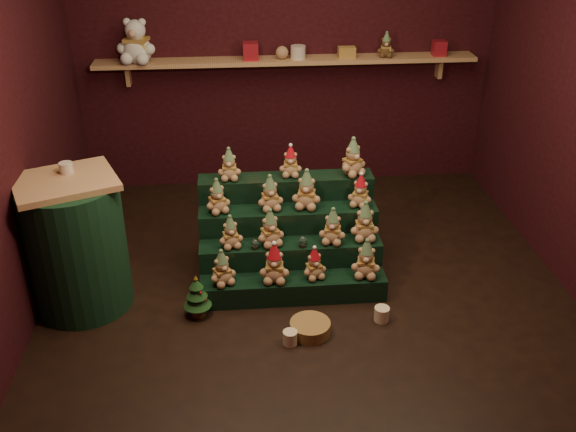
{
  "coord_description": "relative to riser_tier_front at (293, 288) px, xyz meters",
  "views": [
    {
      "loc": [
        -0.51,
        -4.12,
        2.87
      ],
      "look_at": [
        -0.13,
        0.25,
        0.51
      ],
      "focal_mm": 40.0,
      "sensor_mm": 36.0,
      "label": 1
    }
  ],
  "objects": [
    {
      "name": "front_wall",
      "position": [
        0.13,
        -1.92,
        1.31
      ],
      "size": [
        4.0,
        0.1,
        2.8
      ],
      "primitive_type": "cube",
      "color": "black",
      "rests_on": "ground"
    },
    {
      "name": "teddy_13",
      "position": [
        0.04,
        0.67,
        0.76
      ],
      "size": [
        0.19,
        0.18,
        0.25
      ],
      "primitive_type": null,
      "rotation": [
        0.0,
        0.0,
        -0.09
      ],
      "color": "#A97C5E",
      "rests_on": "riser_tier_back"
    },
    {
      "name": "riser_tier_back",
      "position": [
        0.0,
        0.66,
        0.27
      ],
      "size": [
        1.4,
        0.22,
        0.72
      ],
      "primitive_type": "cube",
      "color": "black",
      "rests_on": "ground"
    },
    {
      "name": "brown_bear",
      "position": [
        1.06,
        1.97,
        1.34
      ],
      "size": [
        0.18,
        0.17,
        0.23
      ],
      "primitive_type": null,
      "rotation": [
        0.0,
        0.0,
        -0.14
      ],
      "color": "#52361B",
      "rests_on": "back_shelf"
    },
    {
      "name": "snow_globe_c",
      "position": [
        0.35,
        0.16,
        0.31
      ],
      "size": [
        0.06,
        0.06,
        0.08
      ],
      "color": "black",
      "rests_on": "riser_tier_midfront"
    },
    {
      "name": "teddy_2",
      "position": [
        0.16,
        0.0,
        0.21
      ],
      "size": [
        0.22,
        0.21,
        0.25
      ],
      "primitive_type": null,
      "rotation": [
        0.0,
        0.0,
        0.31
      ],
      "color": "#A97C5E",
      "rests_on": "riser_tier_front"
    },
    {
      "name": "mug_right",
      "position": [
        0.61,
        -0.33,
        -0.04
      ],
      "size": [
        0.11,
        0.11,
        0.11
      ],
      "primitive_type": "cylinder",
      "color": "beige",
      "rests_on": "ground"
    },
    {
      "name": "back_shelf",
      "position": [
        0.13,
        2.01,
        1.2
      ],
      "size": [
        3.6,
        0.26,
        0.24
      ],
      "color": "tan",
      "rests_on": "ground"
    },
    {
      "name": "teddy_11",
      "position": [
        0.57,
        0.45,
        0.58
      ],
      "size": [
        0.24,
        0.23,
        0.26
      ],
      "primitive_type": null,
      "rotation": [
        0.0,
        0.0,
        -0.43
      ],
      "color": "#A97C5E",
      "rests_on": "riser_tier_midback"
    },
    {
      "name": "teddy_7",
      "position": [
        0.57,
        0.24,
        0.42
      ],
      "size": [
        0.22,
        0.2,
        0.31
      ],
      "primitive_type": null,
      "rotation": [
        0.0,
        0.0,
        -0.01
      ],
      "color": "#A97C5E",
      "rests_on": "riser_tier_midfront"
    },
    {
      "name": "teddy_10",
      "position": [
        0.14,
        0.46,
        0.61
      ],
      "size": [
        0.26,
        0.25,
        0.31
      ],
      "primitive_type": null,
      "rotation": [
        0.0,
        0.0,
        -0.23
      ],
      "color": "#A97C5E",
      "rests_on": "riser_tier_midback"
    },
    {
      "name": "riser_tier_midfront",
      "position": [
        0.0,
        0.22,
        0.09
      ],
      "size": [
        1.4,
        0.22,
        0.36
      ],
      "primitive_type": "cube",
      "color": "black",
      "rests_on": "ground"
    },
    {
      "name": "teddy_1",
      "position": [
        -0.14,
        -0.01,
        0.24
      ],
      "size": [
        0.24,
        0.22,
        0.31
      ],
      "primitive_type": null,
      "rotation": [
        0.0,
        0.0,
        -0.11
      ],
      "color": "#A97C5E",
      "rests_on": "riser_tier_front"
    },
    {
      "name": "back_wall",
      "position": [
        0.13,
        2.18,
        1.31
      ],
      "size": [
        4.0,
        0.1,
        2.8
      ],
      "primitive_type": "cube",
      "color": "black",
      "rests_on": "ground"
    },
    {
      "name": "left_wall",
      "position": [
        -1.92,
        0.13,
        1.31
      ],
      "size": [
        0.1,
        4.0,
        2.8
      ],
      "primitive_type": "cube",
      "color": "black",
      "rests_on": "ground"
    },
    {
      "name": "teddy_9",
      "position": [
        -0.14,
        0.45,
        0.59
      ],
      "size": [
        0.23,
        0.21,
        0.28
      ],
      "primitive_type": null,
      "rotation": [
        0.0,
        0.0,
        0.19
      ],
      "color": "#A97C5E",
      "rests_on": "riser_tier_midback"
    },
    {
      "name": "riser_tier_front",
      "position": [
        0.0,
        0.0,
        0.0
      ],
      "size": [
        1.4,
        0.22,
        0.18
      ],
      "primitive_type": "cube",
      "color": "black",
      "rests_on": "ground"
    },
    {
      "name": "snow_globe_b",
      "position": [
        0.09,
        0.16,
        0.31
      ],
      "size": [
        0.06,
        0.06,
        0.08
      ],
      "color": "black",
      "rests_on": "riser_tier_midfront"
    },
    {
      "name": "gift_tin_red_b",
      "position": [
        1.58,
        1.98,
        1.3
      ],
      "size": [
        0.12,
        0.12,
        0.14
      ],
      "primitive_type": "cube",
      "color": "#A81926",
      "rests_on": "back_shelf"
    },
    {
      "name": "teddy_14",
      "position": [
        0.53,
        0.65,
        0.78
      ],
      "size": [
        0.28,
        0.28,
        0.3
      ],
      "primitive_type": null,
      "rotation": [
        0.0,
        0.0,
        0.5
      ],
      "color": "#A97C5E",
      "rests_on": "riser_tier_back"
    },
    {
      "name": "shelf_plush_ball",
      "position": [
        0.08,
        1.98,
        1.29
      ],
      "size": [
        0.12,
        0.12,
        0.12
      ],
      "primitive_type": "sphere",
      "color": "#A97C5E",
      "rests_on": "back_shelf"
    },
    {
      "name": "teddy_5",
      "position": [
        -0.16,
        0.22,
        0.42
      ],
      "size": [
        0.26,
        0.24,
        0.29
      ],
      "primitive_type": null,
      "rotation": [
        0.0,
        0.0,
        0.33
      ],
      "color": "#A97C5E",
      "rests_on": "riser_tier_midfront"
    },
    {
      "name": "gift_tin_cream",
      "position": [
        0.23,
        1.98,
        1.29
      ],
      "size": [
        0.14,
        0.14,
        0.12
      ],
      "primitive_type": "cylinder",
      "color": "beige",
      "rests_on": "back_shelf"
    },
    {
      "name": "teddy_0",
      "position": [
        -0.53,
        -0.02,
        0.23
      ],
      "size": [
        0.26,
        0.25,
        0.28
      ],
      "primitive_type": null,
      "rotation": [
        0.0,
        0.0,
        0.47
      ],
      "color": "#A97C5E",
      "rests_on": "riser_tier_front"
    },
    {
      "name": "teddy_8",
      "position": [
        -0.55,
        0.44,
        0.59
      ],
      "size": [
        0.25,
        0.24,
        0.27
      ],
      "primitive_type": null,
      "rotation": [
        0.0,
        0.0,
        0.41
      ],
      "color": "#A97C5E",
      "rests_on": "riser_tier_midback"
    },
    {
      "name": "mug_left",
      "position": [
        -0.07,
        -0.53,
        -0.04
      ],
      "size": [
        0.1,
        0.1,
        0.1
      ],
      "primitive_type": "cylinder",
      "color": "beige",
      "rests_on": "ground"
    },
    {
      "name": "side_table",
      "position": [
        -1.57,
        0.09,
        0.42
      ],
      "size": [
        0.83,
        0.77,
        1.03
      ],
      "rotation": [
        0.0,
        0.0,
        0.39
      ],
      "color": "tan",
      "rests_on": "ground"
    },
    {
      "name": "wicker_basket",
      "position": [
        0.08,
        -0.42,
        -0.05
      ],
      "size": [
        0.35,
        0.35,
        0.09
      ],
      "primitive_type": "cylinder",
      "rotation": [
        0.0,
        0.0,
        0.24
      ],
      "color": "olive",
      "rests_on": "ground"
    },
    {
      "name": "white_bear",
      "position": [
        -1.25,
        1.97,
        1.48
      ],
      "size": [
        0.41,
        0.38,
        0.5
      ],
      "primitive_type": null,
      "rotation": [
        0.0,
        0.0,
        -0.2
      ],
      "color": "silver",
      "rests_on": "back_shelf"
    },
    {
      "name": "riser_tier_midback",
      "position": [
        0.0,
        0.44,
        0.18
      ],
      "size": [
        1.4,
        0.22,
        0.54
      ],
      "primitive_type": "cube",
      "color": "black",
      "rests_on": "ground"
    },
    {
      "name": "teddy_4",
      "position": [
        -0.46,
        0.21,
        0.4
      ],
      "size": [
        0.22,
        0.2,
        0.26
      ],
      "primitive_type": null,
      "rotation": [
        0.0,
        0.0,
        0.23
      ],
      "color": "#A97C5E",
      "rests_on": "riser_tier_midfront"
    },
    {
      "name": "ground",
      "position": [
        0.13,
        0.13,
        -0.09
      ],
      "size": [
        4.0,
        4.0,
        0.0
      ],
      "primitive_type": "plane",
      "color": "black",
      "rests_on": "ground"
    },
    {
      "name": "gift_tin_red_a",
      "position": [
        -0.22,
        1.98,
        1.31
      ],
      "size": [
        0.14,
        0.14,
        0.16
      ],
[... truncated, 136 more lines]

